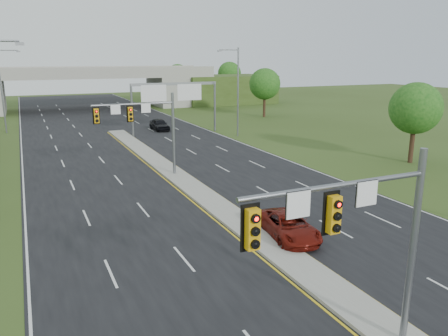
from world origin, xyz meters
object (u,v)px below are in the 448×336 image
sign_gantry (174,94)px  overpass (84,91)px  signal_mast_near (364,229)px  car_far_a (289,226)px  signal_mast_far (147,122)px  car_far_c (159,124)px

sign_gantry → overpass: overpass is taller
signal_mast_near → overpass: bearing=88.4°
signal_mast_near → sign_gantry: 45.88m
signal_mast_near → sign_gantry: bearing=78.8°
signal_mast_near → sign_gantry: size_ratio=0.60×
car_far_a → sign_gantry: bearing=90.2°
sign_gantry → car_far_a: bearing=-98.3°
signal_mast_far → signal_mast_near: bearing=-90.0°
car_far_a → car_far_c: size_ratio=1.06×
signal_mast_near → car_far_c: (8.01, 48.77, -3.92)m
car_far_c → signal_mast_near: bearing=-100.7°
signal_mast_near → sign_gantry: signal_mast_near is taller
signal_mast_far → car_far_a: bearing=-76.2°
overpass → car_far_a: size_ratio=16.34×
car_far_a → car_far_c: 39.33m
signal_mast_far → car_far_a: (3.76, -15.33, -4.03)m
car_far_a → car_far_c: car_far_c is taller
overpass → signal_mast_far: bearing=-92.4°
sign_gantry → car_far_a: sign_gantry is taller
car_far_c → overpass: bearing=99.0°
overpass → car_far_a: overpass is taller
signal_mast_near → car_far_c: bearing=80.7°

